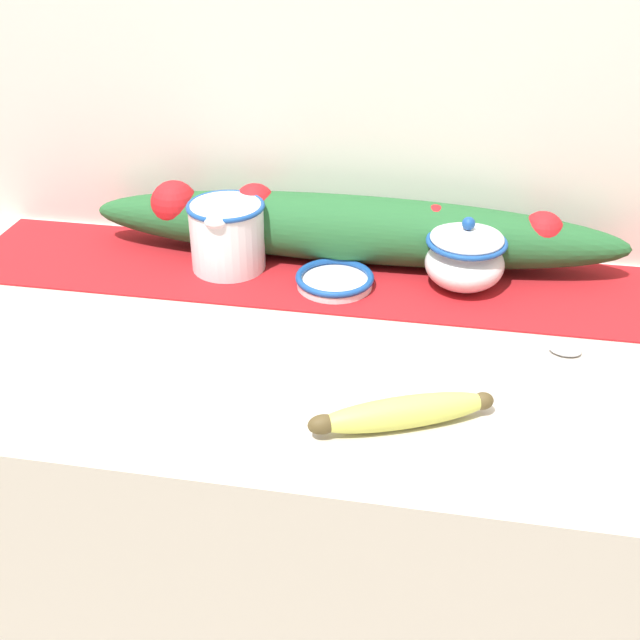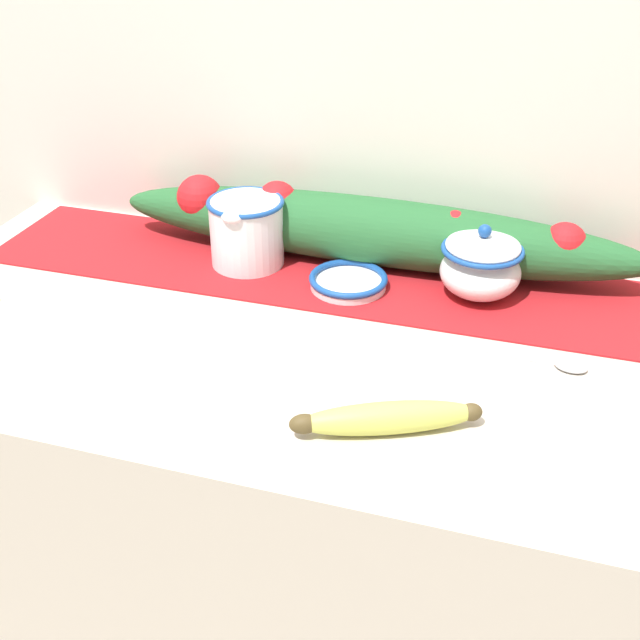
# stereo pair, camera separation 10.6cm
# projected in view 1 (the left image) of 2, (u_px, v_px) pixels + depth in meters

# --- Properties ---
(countertop) EXTENTS (1.35, 0.62, 0.90)m
(countertop) POSITION_uv_depth(u_px,v_px,m) (325.00, 563.00, 1.35)
(countertop) COLOR beige
(countertop) RESTS_ON ground_plane
(back_wall) EXTENTS (2.15, 0.04, 2.40)m
(back_wall) POSITION_uv_depth(u_px,v_px,m) (363.00, 62.00, 1.24)
(back_wall) COLOR silver
(back_wall) RESTS_ON ground_plane
(table_runner) EXTENTS (1.24, 0.24, 0.00)m
(table_runner) POSITION_uv_depth(u_px,v_px,m) (345.00, 277.00, 1.27)
(table_runner) COLOR #A8191E
(table_runner) RESTS_ON countertop
(cream_pitcher) EXTENTS (0.12, 0.14, 0.11)m
(cream_pitcher) POSITION_uv_depth(u_px,v_px,m) (227.00, 233.00, 1.27)
(cream_pitcher) COLOR white
(cream_pitcher) RESTS_ON countertop
(sugar_bowl) EXTENTS (0.12, 0.12, 0.12)m
(sugar_bowl) POSITION_uv_depth(u_px,v_px,m) (465.00, 257.00, 1.22)
(sugar_bowl) COLOR white
(sugar_bowl) RESTS_ON countertop
(small_dish) EXTENTS (0.12, 0.12, 0.02)m
(small_dish) POSITION_uv_depth(u_px,v_px,m) (335.00, 280.00, 1.24)
(small_dish) COLOR white
(small_dish) RESTS_ON countertop
(banana) EXTENTS (0.22, 0.12, 0.04)m
(banana) POSITION_uv_depth(u_px,v_px,m) (403.00, 413.00, 0.94)
(banana) COLOR #CCD156
(banana) RESTS_ON countertop
(spoon) EXTENTS (0.18, 0.03, 0.01)m
(spoon) POSITION_uv_depth(u_px,v_px,m) (557.00, 349.00, 1.09)
(spoon) COLOR #B7B7BC
(spoon) RESTS_ON countertop
(poinsettia_garland) EXTENTS (0.87, 0.12, 0.12)m
(poinsettia_garland) POSITION_uv_depth(u_px,v_px,m) (348.00, 227.00, 1.30)
(poinsettia_garland) COLOR #235B2D
(poinsettia_garland) RESTS_ON countertop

